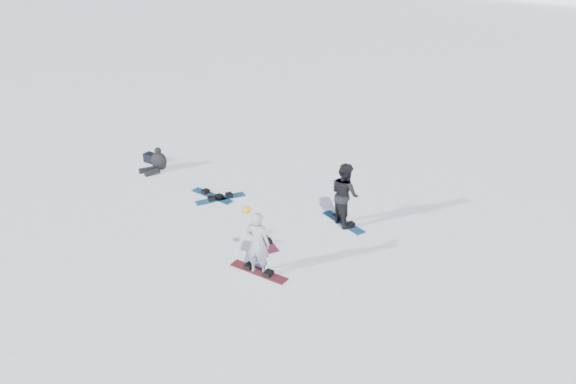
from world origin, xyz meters
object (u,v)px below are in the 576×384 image
Objects in this scene: snowboard_loose_c at (212,196)px; snowboarder_woman at (258,243)px; snowboarder_man at (345,194)px; snowboard_loose_b at (263,238)px; gear_bag at (151,158)px; seated_rider at (158,161)px; snowboard_loose_a at (220,199)px.

snowboarder_woman is at bearing -30.34° from snowboard_loose_c.
snowboarder_man reaches higher than snowboard_loose_b.
seated_rider is at bearing -19.64° from gear_bag.
gear_bag reaches higher than snowboard_loose_c.
gear_bag is (-0.70, 0.25, -0.15)m from seated_rider.
seated_rider is at bearing -163.99° from snowboard_loose_b.
gear_bag reaches higher than snowboard_loose_b.
snowboarder_woman is 1.78× the size of seated_rider.
snowboard_loose_a is 0.32m from snowboard_loose_c.
snowboarder_man is at bearing 5.54° from gear_bag.
snowboard_loose_b is at bearing 7.79° from seated_rider.
snowboard_loose_b is at bearing -18.24° from snowboard_loose_c.
seated_rider is 0.66× the size of snowboard_loose_b.
snowboard_loose_a is at bearing 15.04° from seated_rider.
snowboarder_man reaches higher than snowboard_loose_a.
snowboarder_man is at bearing 15.06° from snowboard_loose_c.
snowboard_loose_a is at bearing 3.49° from snowboard_loose_c.
snowboard_loose_b is 1.00× the size of snowboard_loose_a.
snowboarder_man is 3.90m from snowboard_loose_a.
snowboarder_man is at bearing -111.05° from snowboarder_woman.
gear_bag is 0.30× the size of snowboard_loose_a.
snowboard_loose_c is at bearing 14.06° from seated_rider.
snowboarder_man is 1.79× the size of seated_rider.
seated_rider reaches higher than gear_bag.
snowboarder_man reaches higher than seated_rider.
seated_rider is 0.66× the size of snowboard_loose_a.
seated_rider is 5.68m from snowboard_loose_b.
snowboarder_woman is at bearing -25.71° from snowboard_loose_b.
seated_rider is 2.80m from snowboard_loose_c.
snowboard_loose_c is at bearing -169.96° from snowboard_loose_b.
snowboarder_man is at bearing 87.17° from snowboard_loose_b.
seated_rider reaches higher than snowboard_loose_a.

